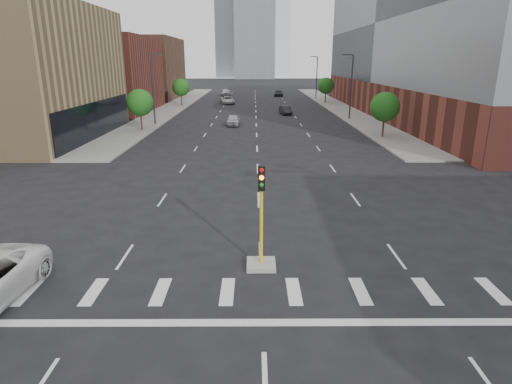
{
  "coord_description": "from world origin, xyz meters",
  "views": [
    {
      "loc": [
        -0.28,
        -7.2,
        8.3
      ],
      "look_at": [
        -0.2,
        11.54,
        2.5
      ],
      "focal_mm": 30.0,
      "sensor_mm": 36.0,
      "label": 1
    }
  ],
  "objects_px": {
    "median_traffic_signal": "(261,246)",
    "car_mid_right": "(285,110)",
    "car_distant": "(226,92)",
    "car_deep_right": "(279,93)",
    "car_near_left": "(233,120)",
    "car_far_left": "(228,100)"
  },
  "relations": [
    {
      "from": "car_mid_right",
      "to": "car_distant",
      "type": "distance_m",
      "value": 38.55
    },
    {
      "from": "median_traffic_signal",
      "to": "car_near_left",
      "type": "relative_size",
      "value": 1.06
    },
    {
      "from": "median_traffic_signal",
      "to": "car_near_left",
      "type": "bearing_deg",
      "value": 94.28
    },
    {
      "from": "car_near_left",
      "to": "car_deep_right",
      "type": "height_order",
      "value": "car_deep_right"
    },
    {
      "from": "car_far_left",
      "to": "car_distant",
      "type": "distance_m",
      "value": 19.83
    },
    {
      "from": "car_far_left",
      "to": "car_distant",
      "type": "bearing_deg",
      "value": 85.75
    },
    {
      "from": "car_mid_right",
      "to": "car_deep_right",
      "type": "relative_size",
      "value": 0.83
    },
    {
      "from": "car_near_left",
      "to": "car_mid_right",
      "type": "xyz_separation_m",
      "value": [
        7.74,
        11.96,
        -0.04
      ]
    },
    {
      "from": "car_near_left",
      "to": "car_distant",
      "type": "xyz_separation_m",
      "value": [
        -4.01,
        48.68,
        0.15
      ]
    },
    {
      "from": "median_traffic_signal",
      "to": "car_near_left",
      "type": "xyz_separation_m",
      "value": [
        -3.04,
        40.59,
        -0.27
      ]
    },
    {
      "from": "car_near_left",
      "to": "car_mid_right",
      "type": "height_order",
      "value": "car_near_left"
    },
    {
      "from": "median_traffic_signal",
      "to": "car_mid_right",
      "type": "height_order",
      "value": "median_traffic_signal"
    },
    {
      "from": "car_mid_right",
      "to": "car_deep_right",
      "type": "bearing_deg",
      "value": 80.35
    },
    {
      "from": "car_mid_right",
      "to": "median_traffic_signal",
      "type": "bearing_deg",
      "value": -103.32
    },
    {
      "from": "car_deep_right",
      "to": "car_distant",
      "type": "distance_m",
      "value": 12.71
    },
    {
      "from": "car_near_left",
      "to": "car_deep_right",
      "type": "xyz_separation_m",
      "value": [
        8.63,
        47.38,
        0.0
      ]
    },
    {
      "from": "car_near_left",
      "to": "median_traffic_signal",
      "type": "bearing_deg",
      "value": -84.12
    },
    {
      "from": "car_near_left",
      "to": "car_deep_right",
      "type": "relative_size",
      "value": 0.85
    },
    {
      "from": "median_traffic_signal",
      "to": "car_mid_right",
      "type": "relative_size",
      "value": 1.09
    },
    {
      "from": "car_mid_right",
      "to": "car_deep_right",
      "type": "distance_m",
      "value": 35.43
    },
    {
      "from": "car_mid_right",
      "to": "car_distant",
      "type": "relative_size",
      "value": 0.81
    },
    {
      "from": "median_traffic_signal",
      "to": "car_deep_right",
      "type": "xyz_separation_m",
      "value": [
        5.59,
        87.97,
        -0.27
      ]
    }
  ]
}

